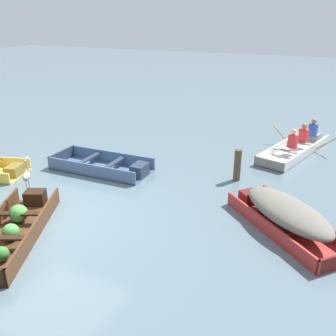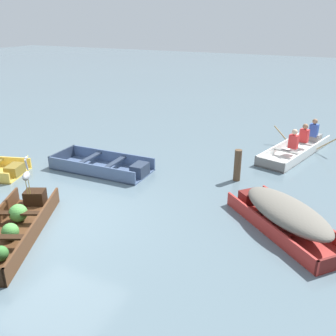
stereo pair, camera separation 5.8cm
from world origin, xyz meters
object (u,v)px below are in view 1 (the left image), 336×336
(skiff_red_near_moored, at_px, (286,214))
(skiff_slate_blue_mid_moored, at_px, (106,166))
(mooring_post, at_px, (237,165))
(rowboat_white_with_crew, at_px, (298,146))
(heron_on_dinghy, at_px, (26,175))
(dinghy_dark_varnish_foreground, at_px, (15,227))

(skiff_red_near_moored, bearing_deg, skiff_slate_blue_mid_moored, 168.81)
(skiff_slate_blue_mid_moored, height_order, mooring_post, mooring_post)
(rowboat_white_with_crew, height_order, heron_on_dinghy, heron_on_dinghy)
(skiff_red_near_moored, relative_size, mooring_post, 3.30)
(dinghy_dark_varnish_foreground, height_order, skiff_red_near_moored, skiff_red_near_moored)
(dinghy_dark_varnish_foreground, distance_m, rowboat_white_with_crew, 8.97)
(heron_on_dinghy, height_order, mooring_post, heron_on_dinghy)
(skiff_red_near_moored, relative_size, rowboat_white_with_crew, 0.77)
(dinghy_dark_varnish_foreground, relative_size, mooring_post, 3.72)
(skiff_red_near_moored, bearing_deg, mooring_post, 128.74)
(mooring_post, bearing_deg, heron_on_dinghy, -135.05)
(skiff_red_near_moored, xyz_separation_m, rowboat_white_with_crew, (-0.47, 5.15, -0.16))
(skiff_slate_blue_mid_moored, distance_m, heron_on_dinghy, 2.88)
(heron_on_dinghy, xyz_separation_m, mooring_post, (3.76, 3.76, -0.46))
(heron_on_dinghy, bearing_deg, mooring_post, 44.95)
(skiff_red_near_moored, height_order, rowboat_white_with_crew, rowboat_white_with_crew)
(skiff_slate_blue_mid_moored, distance_m, rowboat_white_with_crew, 6.30)
(rowboat_white_with_crew, xyz_separation_m, heron_on_dinghy, (-4.92, -6.88, 0.71))
(heron_on_dinghy, bearing_deg, rowboat_white_with_crew, 54.45)
(mooring_post, bearing_deg, skiff_slate_blue_mid_moored, -164.70)
(dinghy_dark_varnish_foreground, relative_size, skiff_red_near_moored, 1.13)
(dinghy_dark_varnish_foreground, bearing_deg, rowboat_white_with_crew, 59.95)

